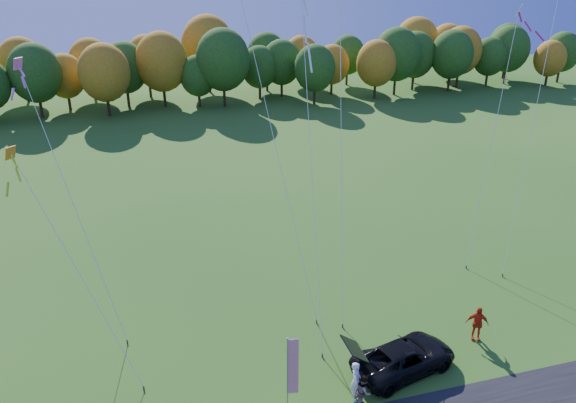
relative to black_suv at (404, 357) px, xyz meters
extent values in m
plane|color=#235416|center=(-4.18, -0.73, -0.71)|extent=(160.00, 160.00, 0.00)
imported|color=black|center=(0.00, 0.00, 0.00)|extent=(5.56, 3.51, 1.43)
imported|color=white|center=(-2.93, -1.14, 0.25)|extent=(0.67, 0.82, 1.94)
imported|color=gray|center=(-2.77, -1.66, 0.10)|extent=(0.87, 0.97, 1.63)
imported|color=red|center=(4.60, 1.12, 0.23)|extent=(1.20, 0.93, 1.90)
cylinder|color=#999999|center=(-5.97, -0.91, 1.15)|extent=(0.06, 0.06, 3.73)
cube|color=red|center=(-5.74, -0.94, 1.52)|extent=(0.47, 0.09, 2.80)
cube|color=navy|center=(-5.74, -0.91, 2.56)|extent=(0.47, 0.08, 0.73)
cylinder|color=#4C3F33|center=(-2.77, 4.65, -0.61)|extent=(0.08, 0.08, 0.20)
cylinder|color=#4C3F33|center=(-1.57, 3.91, -0.61)|extent=(0.08, 0.08, 0.20)
cylinder|color=#4C3F33|center=(-3.39, 1.93, -0.61)|extent=(0.08, 0.08, 0.20)
cylinder|color=#4C3F33|center=(9.73, 6.04, -0.61)|extent=(0.08, 0.08, 0.20)
cylinder|color=#4C3F33|center=(-11.90, 2.02, -0.61)|extent=(0.08, 0.08, 0.20)
cube|color=orange|center=(-16.38, 6.96, 9.37)|extent=(1.04, 1.04, 1.22)
cylinder|color=#4C3F33|center=(8.14, 7.55, -0.61)|extent=(0.08, 0.08, 0.20)
cube|color=white|center=(13.08, 12.75, 14.20)|extent=(1.21, 1.21, 1.44)
cylinder|color=#4C3F33|center=(-12.55, 5.67, -0.61)|extent=(0.08, 0.08, 0.20)
cube|color=#FF54AB|center=(-16.18, 11.68, 12.44)|extent=(1.03, 1.03, 1.22)
camera|label=1|loc=(-11.10, -18.90, 17.21)|focal=35.00mm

